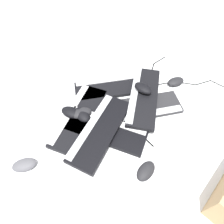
{
  "coord_description": "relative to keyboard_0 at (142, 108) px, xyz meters",
  "views": [
    {
      "loc": [
        -0.05,
        -0.62,
        0.9
      ],
      "look_at": [
        -0.05,
        0.02,
        0.03
      ],
      "focal_mm": 32.0,
      "sensor_mm": 36.0,
      "label": 1
    }
  ],
  "objects": [
    {
      "name": "keyboard_3",
      "position": [
        -0.21,
        -0.14,
        0.0
      ],
      "size": [
        0.46,
        0.3,
        0.03
      ],
      "color": "black",
      "rests_on": "ground"
    },
    {
      "name": "mouse_3",
      "position": [
        -0.32,
        -0.07,
        0.04
      ],
      "size": [
        0.12,
        0.13,
        0.04
      ],
      "primitive_type": "ellipsoid",
      "rotation": [
        0.0,
        0.0,
        5.39
      ],
      "color": "black",
      "rests_on": "keyboard_2"
    },
    {
      "name": "ground_plane",
      "position": [
        -0.12,
        -0.06,
        -0.01
      ],
      "size": [
        3.2,
        3.2,
        0.0
      ],
      "primitive_type": "plane",
      "color": "white"
    },
    {
      "name": "keyboard_4",
      "position": [
        0.01,
        0.06,
        0.03
      ],
      "size": [
        0.23,
        0.46,
        0.03
      ],
      "color": "black",
      "rests_on": "keyboard_0"
    },
    {
      "name": "mouse_6",
      "position": [
        0.01,
        0.09,
        0.07
      ],
      "size": [
        0.13,
        0.12,
        0.04
      ],
      "primitive_type": "ellipsoid",
      "rotation": [
        0.0,
        0.0,
        5.58
      ],
      "color": "black",
      "rests_on": "keyboard_4"
    },
    {
      "name": "cable_1",
      "position": [
        0.04,
        0.12,
        -0.01
      ],
      "size": [
        0.26,
        0.7,
        0.01
      ],
      "color": "black",
      "rests_on": "ground"
    },
    {
      "name": "cable_0",
      "position": [
        0.38,
        0.18,
        -0.01
      ],
      "size": [
        0.74,
        0.12,
        0.01
      ],
      "color": "black",
      "rests_on": "ground"
    },
    {
      "name": "mouse_0",
      "position": [
        -0.01,
        -0.36,
        0.01
      ],
      "size": [
        0.12,
        0.13,
        0.04
      ],
      "primitive_type": "ellipsoid",
      "rotation": [
        0.0,
        0.0,
        4.04
      ],
      "color": "black",
      "rests_on": "ground"
    },
    {
      "name": "keyboard_0",
      "position": [
        0.0,
        0.0,
        0.0
      ],
      "size": [
        0.46,
        0.24,
        0.03
      ],
      "color": "#232326",
      "rests_on": "ground"
    },
    {
      "name": "keyboard_1",
      "position": [
        -0.17,
        0.16,
        0.0
      ],
      "size": [
        0.46,
        0.23,
        0.03
      ],
      "color": "black",
      "rests_on": "ground"
    },
    {
      "name": "mouse_1",
      "position": [
        -0.57,
        -0.34,
        0.01
      ],
      "size": [
        0.12,
        0.09,
        0.04
      ],
      "primitive_type": "ellipsoid",
      "rotation": [
        0.0,
        0.0,
        0.25
      ],
      "color": "#4C4C51",
      "rests_on": "ground"
    },
    {
      "name": "keyboard_2",
      "position": [
        -0.35,
        -0.06,
        0.0
      ],
      "size": [
        0.29,
        0.46,
        0.03
      ],
      "color": "black",
      "rests_on": "ground"
    },
    {
      "name": "mouse_4",
      "position": [
        0.23,
        0.2,
        0.01
      ],
      "size": [
        0.13,
        0.11,
        0.04
      ],
      "primitive_type": "ellipsoid",
      "rotation": [
        0.0,
        0.0,
        3.57
      ],
      "color": "black",
      "rests_on": "ground"
    },
    {
      "name": "keyboard_5",
      "position": [
        -0.22,
        -0.16,
        0.03
      ],
      "size": [
        0.33,
        0.46,
        0.03
      ],
      "color": "black",
      "rests_on": "keyboard_3"
    },
    {
      "name": "mouse_5",
      "position": [
        -0.33,
        -0.06,
        0.04
      ],
      "size": [
        0.12,
        0.1,
        0.04
      ],
      "primitive_type": "ellipsoid",
      "rotation": [
        0.0,
        0.0,
        0.31
      ],
      "color": "black",
      "rests_on": "keyboard_2"
    },
    {
      "name": "mouse_2",
      "position": [
        -0.38,
        -0.06,
        0.04
      ],
      "size": [
        0.13,
        0.11,
        0.04
      ],
      "primitive_type": "ellipsoid",
      "rotation": [
        0.0,
        0.0,
        5.86
      ],
      "color": "black",
      "rests_on": "keyboard_2"
    }
  ]
}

